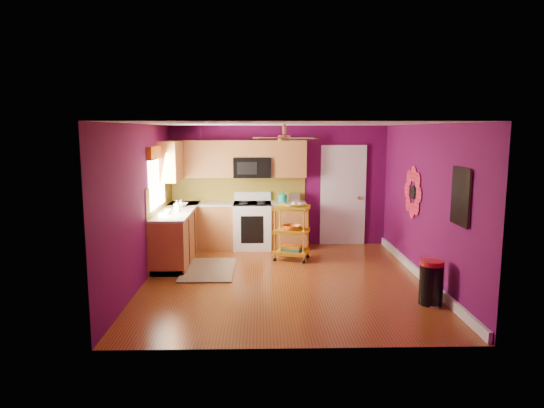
{
  "coord_description": "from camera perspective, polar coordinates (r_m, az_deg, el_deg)",
  "views": [
    {
      "loc": [
        -0.38,
        -7.58,
        2.41
      ],
      "look_at": [
        -0.19,
        0.4,
        1.19
      ],
      "focal_mm": 32.0,
      "sensor_mm": 36.0,
      "label": 1
    }
  ],
  "objects": [
    {
      "name": "electric_range",
      "position": [
        9.94,
        -2.31,
        -2.47
      ],
      "size": [
        0.76,
        0.66,
        1.13
      ],
      "color": "white",
      "rests_on": "ground"
    },
    {
      "name": "toaster",
      "position": [
        10.03,
        2.64,
        0.8
      ],
      "size": [
        0.22,
        0.15,
        0.18
      ],
      "primitive_type": "cube",
      "color": "beige",
      "rests_on": "lower_cabinets"
    },
    {
      "name": "soap_bottle_a",
      "position": [
        8.94,
        -11.14,
        -0.24
      ],
      "size": [
        0.09,
        0.09,
        0.2
      ],
      "primitive_type": "imported",
      "color": "#EA3F72",
      "rests_on": "lower_cabinets"
    },
    {
      "name": "ground",
      "position": [
        7.96,
        1.47,
        -8.9
      ],
      "size": [
        5.0,
        5.0,
        0.0
      ],
      "primitive_type": "plane",
      "color": "#682D10",
      "rests_on": "ground"
    },
    {
      "name": "trash_can",
      "position": [
        7.17,
        18.23,
        -8.75
      ],
      "size": [
        0.43,
        0.43,
        0.62
      ],
      "color": "black",
      "rests_on": "ground"
    },
    {
      "name": "upper_cabinetry",
      "position": [
        9.81,
        -6.42,
        5.09
      ],
      "size": [
        2.8,
        2.3,
        1.26
      ],
      "color": "#9A572A",
      "rests_on": "ground"
    },
    {
      "name": "room_envelope",
      "position": [
        7.63,
        1.72,
        2.87
      ],
      "size": [
        4.54,
        5.04,
        2.52
      ],
      "color": "#5B0A46",
      "rests_on": "ground"
    },
    {
      "name": "right_wall_art",
      "position": [
        7.76,
        18.32,
        1.12
      ],
      "size": [
        0.04,
        2.74,
        1.04
      ],
      "color": "black",
      "rests_on": "ground"
    },
    {
      "name": "left_window",
      "position": [
        8.85,
        -13.37,
        4.12
      ],
      "size": [
        0.08,
        1.35,
        1.08
      ],
      "color": "white",
      "rests_on": "ground"
    },
    {
      "name": "shag_rug",
      "position": [
        8.54,
        -7.5,
        -7.65
      ],
      "size": [
        0.89,
        1.45,
        0.02
      ],
      "primitive_type": "cube",
      "rotation": [
        0.0,
        0.0,
        0.0
      ],
      "color": "black",
      "rests_on": "ground"
    },
    {
      "name": "panel_door",
      "position": [
        10.29,
        8.35,
        0.89
      ],
      "size": [
        0.95,
        0.11,
        2.15
      ],
      "color": "white",
      "rests_on": "ground"
    },
    {
      "name": "counter_dish",
      "position": [
        9.56,
        -10.67,
        -0.08
      ],
      "size": [
        0.27,
        0.27,
        0.07
      ],
      "primitive_type": "imported",
      "color": "white",
      "rests_on": "lower_cabinets"
    },
    {
      "name": "lower_cabinets",
      "position": [
        9.65,
        -7.08,
        -3.17
      ],
      "size": [
        2.81,
        2.31,
        0.94
      ],
      "color": "#9A572A",
      "rests_on": "ground"
    },
    {
      "name": "ceiling_fan",
      "position": [
        7.79,
        1.46,
        7.84
      ],
      "size": [
        1.01,
        1.01,
        0.26
      ],
      "color": "#BF8C3F",
      "rests_on": "ground"
    },
    {
      "name": "counter_cup",
      "position": [
        8.7,
        -12.08,
        -0.91
      ],
      "size": [
        0.11,
        0.11,
        0.09
      ],
      "primitive_type": "imported",
      "color": "white",
      "rests_on": "lower_cabinets"
    },
    {
      "name": "soap_bottle_b",
      "position": [
        9.45,
        -10.68,
        0.1
      ],
      "size": [
        0.12,
        0.12,
        0.15
      ],
      "primitive_type": "imported",
      "color": "white",
      "rests_on": "lower_cabinets"
    },
    {
      "name": "teal_kettle",
      "position": [
        9.93,
        1.26,
        0.69
      ],
      "size": [
        0.18,
        0.18,
        0.21
      ],
      "color": "#15A396",
      "rests_on": "lower_cabinets"
    },
    {
      "name": "rolling_cart",
      "position": [
        9.01,
        2.37,
        -3.07
      ],
      "size": [
        0.72,
        0.61,
        1.11
      ],
      "color": "yellow",
      "rests_on": "ground"
    }
  ]
}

